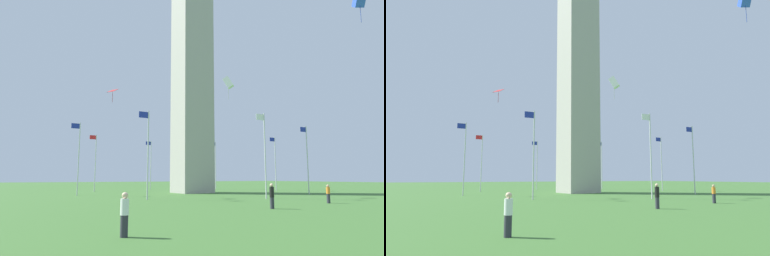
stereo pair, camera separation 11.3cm
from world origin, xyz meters
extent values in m
plane|color=#3D6B2D|center=(0.00, 0.00, 0.00)|extent=(260.00, 260.00, 0.00)
cube|color=#A8A399|center=(0.00, 0.00, 19.24)|extent=(4.81, 4.81, 38.49)
cylinder|color=silver|center=(16.01, 0.00, 4.50)|extent=(0.14, 0.14, 9.01)
cube|color=#1E2D99|center=(16.56, 0.00, 8.56)|extent=(1.00, 0.03, 0.64)
cylinder|color=silver|center=(11.32, 11.32, 4.50)|extent=(0.14, 0.14, 9.01)
cube|color=#1E2D99|center=(11.87, 11.32, 8.56)|extent=(1.00, 0.03, 0.64)
cylinder|color=silver|center=(0.00, 16.01, 4.50)|extent=(0.14, 0.14, 9.01)
cube|color=white|center=(0.55, 16.01, 8.56)|extent=(1.00, 0.03, 0.64)
cylinder|color=silver|center=(-11.32, 11.32, 4.50)|extent=(0.14, 0.14, 9.01)
cube|color=#1E2D99|center=(-10.77, 11.32, 8.56)|extent=(1.00, 0.03, 0.64)
cylinder|color=silver|center=(-16.01, 0.00, 4.50)|extent=(0.14, 0.14, 9.01)
cube|color=#1E2D99|center=(-15.46, 0.00, 8.56)|extent=(1.00, 0.03, 0.64)
cylinder|color=silver|center=(-11.32, -11.32, 4.50)|extent=(0.14, 0.14, 9.01)
cube|color=#1E2D99|center=(-10.77, -11.32, 8.56)|extent=(1.00, 0.03, 0.64)
cylinder|color=silver|center=(0.00, -16.01, 4.50)|extent=(0.14, 0.14, 9.01)
cube|color=#1E2D99|center=(0.55, -16.01, 8.56)|extent=(1.00, 0.03, 0.64)
cylinder|color=silver|center=(11.32, -11.32, 4.50)|extent=(0.14, 0.14, 9.01)
cube|color=red|center=(11.87, -11.32, 8.56)|extent=(1.00, 0.03, 0.64)
cylinder|color=#2D2D38|center=(20.02, 31.23, 0.40)|extent=(0.29, 0.29, 0.80)
cylinder|color=white|center=(20.02, 31.23, 1.10)|extent=(0.32, 0.32, 0.61)
sphere|color=beige|center=(20.02, 31.23, 1.53)|extent=(0.24, 0.24, 0.24)
cylinder|color=#2D2D38|center=(7.24, 24.99, 0.40)|extent=(0.29, 0.29, 0.80)
cylinder|color=black|center=(7.24, 24.99, 1.17)|extent=(0.32, 0.32, 0.73)
sphere|color=beige|center=(7.24, 24.99, 1.65)|extent=(0.24, 0.24, 0.24)
cylinder|color=#2D2D38|center=(-0.64, 23.28, 0.40)|extent=(0.29, 0.29, 0.80)
cylinder|color=orange|center=(-0.64, 23.28, 1.08)|extent=(0.32, 0.32, 0.55)
sphere|color=tan|center=(-0.64, 23.28, 1.47)|extent=(0.24, 0.24, 0.24)
cylinder|color=#233C9D|center=(-0.71, 27.44, 15.62)|extent=(0.04, 0.04, 1.79)
cube|color=white|center=(0.99, 10.89, 13.54)|extent=(1.47, 1.44, 1.52)
cylinder|color=#A7A7A7|center=(0.99, 10.89, 12.35)|extent=(0.04, 0.04, 1.78)
cube|color=red|center=(13.67, 5.93, 12.08)|extent=(1.29, 1.32, 0.49)
cylinder|color=maroon|center=(13.67, 5.93, 11.28)|extent=(0.04, 0.04, 1.20)
camera|label=1|loc=(24.11, 43.93, 2.19)|focal=32.06mm
camera|label=2|loc=(24.01, 43.99, 2.19)|focal=32.06mm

